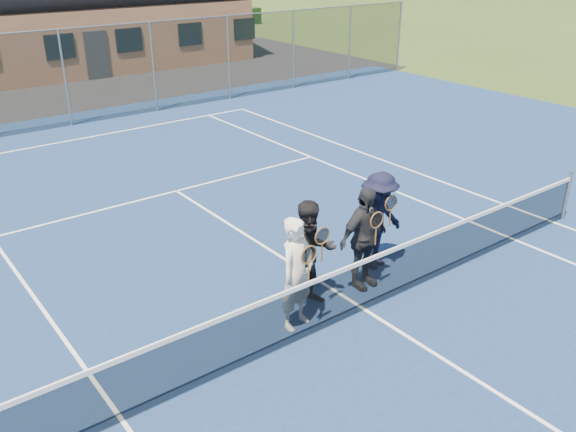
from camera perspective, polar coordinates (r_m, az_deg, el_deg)
name	(u,v)px	position (r m, az deg, el deg)	size (l,w,h in m)	color
ground	(15,90)	(27.08, -24.16, 10.71)	(220.00, 220.00, 0.00)	#2F4518
court_surface	(365,310)	(9.98, 7.19, -8.76)	(30.00, 30.00, 0.02)	navy
court_markings	(365,310)	(9.97, 7.20, -8.69)	(11.03, 23.83, 0.01)	white
tennis_net	(366,282)	(9.70, 7.36, -6.14)	(11.68, 0.08, 1.10)	slate
perimeter_fence	(65,78)	(20.62, -20.15, 12.00)	(30.07, 0.07, 3.02)	slate
player_a	(297,274)	(9.08, 0.86, -5.40)	(0.74, 0.58, 1.80)	silver
player_b	(311,254)	(9.62, 2.13, -3.60)	(1.01, 0.87, 1.80)	black
player_c	(364,238)	(10.20, 7.09, -2.07)	(1.08, 0.53, 1.80)	#232428
player_d	(378,221)	(10.87, 8.44, -0.43)	(1.24, 0.82, 1.80)	black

